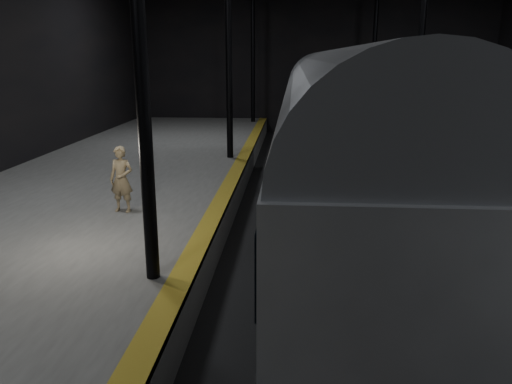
# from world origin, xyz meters

# --- Properties ---
(ground) EXTENTS (44.00, 44.00, 0.00)m
(ground) POSITION_xyz_m (0.00, 0.00, 0.00)
(ground) COLOR black
(ground) RESTS_ON ground
(platform_left) EXTENTS (9.00, 43.80, 1.00)m
(platform_left) POSITION_xyz_m (-7.50, 0.00, 0.50)
(platform_left) COLOR #51514E
(platform_left) RESTS_ON ground
(tactile_strip) EXTENTS (0.50, 43.80, 0.01)m
(tactile_strip) POSITION_xyz_m (-3.25, 0.00, 1.00)
(tactile_strip) COLOR olive
(tactile_strip) RESTS_ON platform_left
(track) EXTENTS (2.40, 43.00, 0.24)m
(track) POSITION_xyz_m (0.00, 0.00, 0.07)
(track) COLOR #3F3328
(track) RESTS_ON ground
(train) EXTENTS (2.93, 19.55, 5.22)m
(train) POSITION_xyz_m (-0.00, 1.02, 2.91)
(train) COLOR #9EA1A5
(train) RESTS_ON ground
(woman) EXTENTS (0.72, 0.53, 1.83)m
(woman) POSITION_xyz_m (-5.80, 0.14, 1.92)
(woman) COLOR tan
(woman) RESTS_ON platform_left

